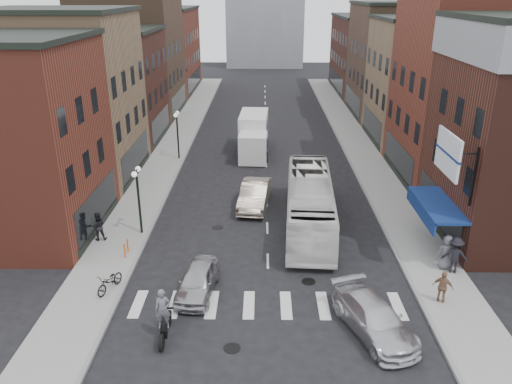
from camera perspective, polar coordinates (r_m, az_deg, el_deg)
ground at (r=25.95m, az=1.38°, el=-9.00°), size 160.00×160.00×0.00m
sidewalk_left at (r=46.90m, az=-9.34°, el=5.28°), size 3.00×74.00×0.15m
sidewalk_right at (r=47.02m, az=11.60°, el=5.16°), size 3.00×74.00×0.15m
curb_left at (r=46.69m, az=-7.52°, el=5.21°), size 0.20×74.00×0.16m
curb_right at (r=46.78m, az=9.78°, el=5.11°), size 0.20×74.00×0.16m
crosswalk_stripes at (r=23.43m, az=1.44°, el=-12.79°), size 12.00×2.20×0.01m
bldg_left_near at (r=31.46m, az=-27.20°, el=5.38°), size 10.30×9.20×11.30m
bldg_left_mid_a at (r=39.75m, az=-21.25°, el=10.11°), size 10.30×10.20×12.30m
bldg_left_mid_b at (r=49.19m, az=-16.94°, el=11.50°), size 10.30×10.20×10.30m
bldg_left_far_a at (r=59.46m, az=-14.00°, el=14.94°), size 10.30×12.20×13.30m
bldg_left_far_b at (r=73.13m, az=-11.22°, el=15.60°), size 10.30×16.20×11.30m
bldg_right_mid_a at (r=39.82m, az=23.86°, el=11.23°), size 10.30×10.20×14.30m
bldg_right_mid_b at (r=49.30m, az=19.28°, el=11.84°), size 10.30×10.20×11.30m
bldg_right_far_a at (r=59.68m, az=16.15°, el=14.27°), size 10.30×12.20×12.30m
bldg_right_far_b at (r=73.31m, az=13.29°, el=15.06°), size 10.30×16.20×10.30m
awning_blue at (r=28.50m, az=19.63°, el=-1.47°), size 1.80×5.00×0.78m
billboard_sign at (r=25.46m, az=21.26°, el=3.98°), size 1.52×3.00×3.70m
streetlamp_near at (r=29.11m, az=-13.36°, el=0.36°), size 0.32×1.22×4.11m
streetlamp_far at (r=42.17m, az=-9.00°, el=7.41°), size 0.32×1.22×4.11m
bike_rack at (r=27.77m, az=-14.62°, el=-6.25°), size 0.08×0.68×0.80m
box_truck at (r=43.72m, az=-0.28°, el=6.51°), size 2.59×7.82×3.36m
motorcycle_rider at (r=21.23m, az=-10.51°, el=-13.77°), size 0.68×2.29×2.33m
transit_bus at (r=30.01m, az=6.14°, el=-1.29°), size 3.30×11.30×3.11m
sedan_left_near at (r=24.03m, az=-6.71°, el=-10.02°), size 2.01×4.14×1.36m
sedan_left_far at (r=32.99m, az=-0.16°, el=-0.32°), size 2.29×5.17×1.65m
curb_car at (r=21.99m, az=13.36°, el=-13.85°), size 3.53×5.24×1.41m
parked_bicycle at (r=24.90m, az=-16.37°, el=-9.79°), size 1.23×1.89×0.94m
ped_left_solo at (r=29.65m, az=-17.59°, el=-3.75°), size 0.91×0.67×1.69m
ped_right_a at (r=27.00m, az=21.80°, el=-6.71°), size 1.36×0.95×1.92m
ped_right_b at (r=24.46m, az=20.58°, el=-10.13°), size 1.02×0.84×1.56m
ped_right_c at (r=27.22m, az=20.90°, el=-6.42°), size 0.95×0.67×1.84m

